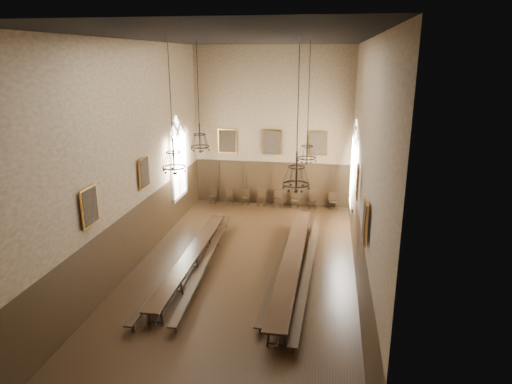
% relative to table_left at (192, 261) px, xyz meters
% --- Properties ---
extents(floor, '(9.00, 18.00, 0.02)m').
position_rel_table_left_xyz_m(floor, '(2.10, 0.10, -0.37)').
color(floor, black).
rests_on(floor, ground).
extents(ceiling, '(9.00, 18.00, 0.02)m').
position_rel_table_left_xyz_m(ceiling, '(2.10, 0.10, 8.65)').
color(ceiling, black).
rests_on(ceiling, ground).
extents(wall_back, '(9.00, 0.02, 9.00)m').
position_rel_table_left_xyz_m(wall_back, '(2.10, 9.11, 4.14)').
color(wall_back, '#8E7257').
rests_on(wall_back, ground).
extents(wall_front, '(9.00, 0.02, 9.00)m').
position_rel_table_left_xyz_m(wall_front, '(2.10, -8.91, 4.14)').
color(wall_front, '#8E7257').
rests_on(wall_front, ground).
extents(wall_left, '(0.02, 18.00, 9.00)m').
position_rel_table_left_xyz_m(wall_left, '(-2.41, 0.10, 4.14)').
color(wall_left, '#8E7257').
rests_on(wall_left, ground).
extents(wall_right, '(0.02, 18.00, 9.00)m').
position_rel_table_left_xyz_m(wall_right, '(6.61, 0.10, 4.14)').
color(wall_right, '#8E7257').
rests_on(wall_right, ground).
extents(wainscot_panelling, '(9.00, 18.00, 2.50)m').
position_rel_table_left_xyz_m(wainscot_panelling, '(2.10, 0.10, 0.89)').
color(wainscot_panelling, black).
rests_on(wainscot_panelling, floor).
extents(table_left, '(0.71, 9.19, 0.72)m').
position_rel_table_left_xyz_m(table_left, '(0.00, 0.00, 0.00)').
color(table_left, black).
rests_on(table_left, floor).
extents(table_right, '(0.87, 10.73, 0.84)m').
position_rel_table_left_xyz_m(table_right, '(4.09, 0.14, 0.06)').
color(table_right, black).
rests_on(table_right, floor).
extents(bench_left_outer, '(0.38, 9.77, 0.44)m').
position_rel_table_left_xyz_m(bench_left_outer, '(-0.50, -0.11, -0.08)').
color(bench_left_outer, black).
rests_on(bench_left_outer, floor).
extents(bench_left_inner, '(0.84, 10.13, 0.46)m').
position_rel_table_left_xyz_m(bench_left_inner, '(0.55, 0.21, -0.07)').
color(bench_left_inner, black).
rests_on(bench_left_inner, floor).
extents(bench_right_inner, '(0.60, 9.06, 0.41)m').
position_rel_table_left_xyz_m(bench_right_inner, '(3.58, 0.15, -0.10)').
color(bench_right_inner, black).
rests_on(bench_right_inner, floor).
extents(bench_right_outer, '(0.69, 10.77, 0.48)m').
position_rel_table_left_xyz_m(bench_right_outer, '(4.73, 0.09, -0.05)').
color(bench_right_outer, black).
rests_on(bench_right_outer, floor).
extents(chair_0, '(0.43, 0.43, 0.88)m').
position_rel_table_left_xyz_m(chair_0, '(-1.36, 8.65, -0.09)').
color(chair_0, black).
rests_on(chair_0, floor).
extents(chair_1, '(0.48, 0.48, 0.90)m').
position_rel_table_left_xyz_m(chair_1, '(-0.34, 8.69, -0.09)').
color(chair_1, black).
rests_on(chair_1, floor).
extents(chair_2, '(0.39, 0.39, 0.88)m').
position_rel_table_left_xyz_m(chair_2, '(0.61, 8.70, -0.09)').
color(chair_2, black).
rests_on(chair_2, floor).
extents(chair_3, '(0.43, 0.43, 0.98)m').
position_rel_table_left_xyz_m(chair_3, '(1.53, 8.69, -0.06)').
color(chair_3, black).
rests_on(chair_3, floor).
extents(chair_4, '(0.47, 0.47, 0.99)m').
position_rel_table_left_xyz_m(chair_4, '(2.51, 8.61, -0.06)').
color(chair_4, black).
rests_on(chair_4, floor).
extents(chair_5, '(0.43, 0.43, 0.96)m').
position_rel_table_left_xyz_m(chair_5, '(3.50, 8.64, -0.07)').
color(chair_5, black).
rests_on(chair_5, floor).
extents(chair_6, '(0.45, 0.45, 1.01)m').
position_rel_table_left_xyz_m(chair_6, '(4.55, 8.60, -0.05)').
color(chair_6, black).
rests_on(chair_6, floor).
extents(chair_7, '(0.56, 0.56, 1.00)m').
position_rel_table_left_xyz_m(chair_7, '(5.65, 8.61, -0.06)').
color(chair_7, black).
rests_on(chair_7, floor).
extents(chandelier_back_left, '(0.82, 0.82, 4.51)m').
position_rel_table_left_xyz_m(chandelier_back_left, '(-0.21, 2.42, 4.58)').
color(chandelier_back_left, black).
rests_on(chandelier_back_left, ceiling).
extents(chandelier_back_right, '(0.77, 0.77, 4.78)m').
position_rel_table_left_xyz_m(chandelier_back_right, '(4.43, 2.11, 4.35)').
color(chandelier_back_right, black).
rests_on(chandelier_back_right, ceiling).
extents(chandelier_front_left, '(0.81, 0.81, 4.39)m').
position_rel_table_left_xyz_m(chandelier_front_left, '(0.12, -1.90, 4.70)').
color(chandelier_front_left, black).
rests_on(chandelier_front_left, ceiling).
extents(chandelier_front_right, '(0.88, 0.88, 4.76)m').
position_rel_table_left_xyz_m(chandelier_front_right, '(4.31, -2.13, 4.35)').
color(chandelier_front_right, black).
rests_on(chandelier_front_right, ceiling).
extents(portrait_back_0, '(1.10, 0.12, 1.40)m').
position_rel_table_left_xyz_m(portrait_back_0, '(-0.50, 8.98, 3.34)').
color(portrait_back_0, orange).
rests_on(portrait_back_0, wall_back).
extents(portrait_back_1, '(1.10, 0.12, 1.40)m').
position_rel_table_left_xyz_m(portrait_back_1, '(2.10, 8.98, 3.34)').
color(portrait_back_1, orange).
rests_on(portrait_back_1, wall_back).
extents(portrait_back_2, '(1.10, 0.12, 1.40)m').
position_rel_table_left_xyz_m(portrait_back_2, '(4.70, 8.98, 3.34)').
color(portrait_back_2, orange).
rests_on(portrait_back_2, wall_back).
extents(portrait_left_0, '(0.12, 1.00, 1.30)m').
position_rel_table_left_xyz_m(portrait_left_0, '(-2.28, 1.10, 3.34)').
color(portrait_left_0, orange).
rests_on(portrait_left_0, wall_left).
extents(portrait_left_1, '(0.12, 1.00, 1.30)m').
position_rel_table_left_xyz_m(portrait_left_1, '(-2.28, -3.40, 3.34)').
color(portrait_left_1, orange).
rests_on(portrait_left_1, wall_left).
extents(portrait_right_0, '(0.12, 1.00, 1.30)m').
position_rel_table_left_xyz_m(portrait_right_0, '(6.48, 1.10, 3.34)').
color(portrait_right_0, orange).
rests_on(portrait_right_0, wall_right).
extents(portrait_right_1, '(0.12, 1.00, 1.30)m').
position_rel_table_left_xyz_m(portrait_right_1, '(6.48, -3.40, 3.34)').
color(portrait_right_1, orange).
rests_on(portrait_right_1, wall_right).
extents(window_right, '(0.20, 2.20, 4.60)m').
position_rel_table_left_xyz_m(window_right, '(6.53, 5.60, 3.04)').
color(window_right, white).
rests_on(window_right, wall_right).
extents(window_left, '(0.20, 2.20, 4.60)m').
position_rel_table_left_xyz_m(window_left, '(-2.33, 5.60, 3.04)').
color(window_left, white).
rests_on(window_left, wall_left).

